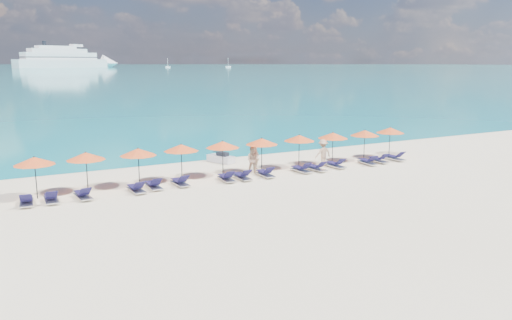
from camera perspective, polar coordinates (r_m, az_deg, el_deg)
name	(u,v)px	position (r m, az deg, el deg)	size (l,w,h in m)	color
ground	(281,190)	(27.90, 2.87, -3.48)	(1400.00, 1400.00, 0.00)	beige
sea	(3,67)	(683.38, -26.97, 9.48)	(1600.00, 1300.00, 0.01)	#1FA9B2
cruise_ship	(71,60)	(560.22, -20.40, 10.69)	(111.83, 55.52, 31.33)	white
sailboat_near	(228,66)	(546.69, -3.20, 10.63)	(5.72, 1.91, 10.49)	white
sailboat_far	(168,67)	(549.19, -10.05, 10.47)	(5.27, 1.76, 9.66)	white
jetski	(221,158)	(35.46, -4.02, 0.20)	(1.51, 2.24, 0.75)	#BBB9C3
beachgoer_a	(256,157)	(32.99, -0.04, 0.30)	(0.60, 0.39, 1.64)	tan
beachgoer_b	(253,160)	(31.72, -0.34, -0.05)	(0.85, 0.49, 1.75)	tan
beachgoer_c	(323,153)	(34.36, 7.66, 0.82)	(1.20, 0.56, 1.85)	tan
umbrella_0	(34,161)	(28.21, -24.01, -0.10)	(2.10, 2.10, 2.28)	black
umbrella_1	(86,156)	(28.59, -18.88, 0.42)	(2.10, 2.10, 2.28)	black
umbrella_2	(138,152)	(29.06, -13.32, 0.89)	(2.10, 2.10, 2.28)	black
umbrella_3	(181,148)	(30.00, -8.55, 1.39)	(2.10, 2.10, 2.28)	black
umbrella_4	(223,145)	(30.87, -3.84, 1.77)	(2.10, 2.10, 2.28)	black
umbrella_5	(262,142)	(31.99, 0.66, 2.13)	(2.10, 2.10, 2.28)	black
umbrella_6	(299,138)	(33.53, 4.97, 2.51)	(2.10, 2.10, 2.28)	black
umbrella_7	(333,136)	(34.95, 8.78, 2.78)	(2.10, 2.10, 2.28)	black
umbrella_8	(365,133)	(36.62, 12.33, 3.03)	(2.10, 2.10, 2.28)	black
umbrella_9	(390,130)	(38.54, 15.09, 3.30)	(2.10, 2.10, 2.28)	black
lounger_0	(26,201)	(27.47, -24.76, -4.27)	(0.75, 1.74, 0.66)	silver
lounger_1	(51,198)	(27.53, -22.37, -4.04)	(0.64, 1.71, 0.66)	silver
lounger_2	(83,195)	(27.63, -19.16, -3.76)	(0.79, 1.75, 0.66)	silver
lounger_3	(136,188)	(28.14, -13.52, -3.17)	(0.74, 1.74, 0.66)	silver
lounger_4	(154,185)	(28.69, -11.61, -2.81)	(0.64, 1.71, 0.66)	silver
lounger_5	(180,182)	(29.14, -8.66, -2.49)	(0.70, 1.73, 0.66)	silver
lounger_6	(226,178)	(29.91, -3.42, -2.02)	(0.75, 1.74, 0.66)	silver
lounger_7	(242,176)	(30.27, -1.58, -1.84)	(0.65, 1.71, 0.66)	silver
lounger_8	(265,173)	(31.02, 1.07, -1.52)	(0.68, 1.72, 0.66)	silver
lounger_9	(301,169)	(32.37, 5.19, -1.02)	(0.73, 1.74, 0.66)	silver
lounger_10	(316,168)	(32.89, 6.91, -0.86)	(0.78, 1.75, 0.66)	silver
lounger_11	(336,164)	(34.03, 9.08, -0.51)	(0.70, 1.73, 0.66)	silver
lounger_12	(368,161)	(35.49, 12.66, -0.16)	(0.73, 1.74, 0.66)	silver
lounger_13	(379,159)	(36.38, 13.85, 0.06)	(0.62, 1.70, 0.66)	silver
lounger_14	(395,157)	(37.47, 15.60, 0.30)	(0.66, 1.72, 0.66)	silver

